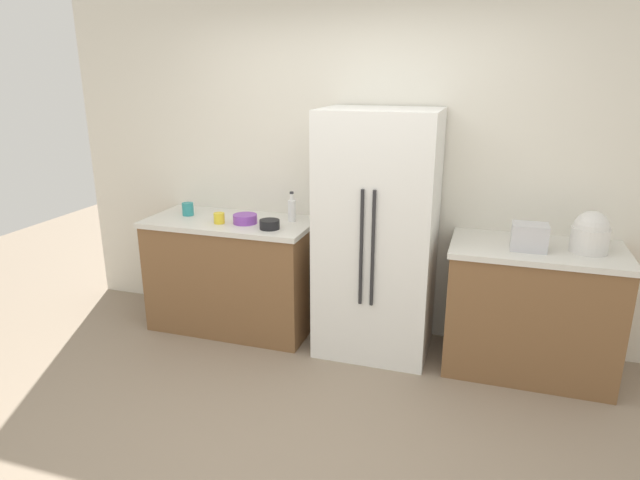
# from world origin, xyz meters

# --- Properties ---
(ground_plane) EXTENTS (10.01, 10.01, 0.00)m
(ground_plane) POSITION_xyz_m (0.00, 0.00, 0.00)
(ground_plane) COLOR gray
(kitchen_back_panel) EXTENTS (5.01, 0.10, 3.09)m
(kitchen_back_panel) POSITION_xyz_m (0.00, 1.73, 1.55)
(kitchen_back_panel) COLOR silver
(kitchen_back_panel) RESTS_ON ground_plane
(counter_left) EXTENTS (1.33, 0.66, 0.92)m
(counter_left) POSITION_xyz_m (-0.96, 1.36, 0.46)
(counter_left) COLOR brown
(counter_left) RESTS_ON ground_plane
(counter_right) EXTENTS (1.14, 0.66, 0.92)m
(counter_right) POSITION_xyz_m (1.33, 1.36, 0.46)
(counter_right) COLOR brown
(counter_right) RESTS_ON ground_plane
(refrigerator) EXTENTS (0.82, 0.66, 1.81)m
(refrigerator) POSITION_xyz_m (0.23, 1.35, 0.90)
(refrigerator) COLOR white
(refrigerator) RESTS_ON ground_plane
(toaster) EXTENTS (0.23, 0.17, 0.18)m
(toaster) POSITION_xyz_m (1.26, 1.28, 1.01)
(toaster) COLOR silver
(toaster) RESTS_ON counter_right
(rice_cooker) EXTENTS (0.24, 0.24, 0.27)m
(rice_cooker) POSITION_xyz_m (1.63, 1.35, 1.04)
(rice_cooker) COLOR silver
(rice_cooker) RESTS_ON counter_right
(bottle_a) EXTENTS (0.06, 0.06, 0.24)m
(bottle_a) POSITION_xyz_m (-0.48, 1.47, 1.01)
(bottle_a) COLOR white
(bottle_a) RESTS_ON counter_left
(cup_a) EXTENTS (0.08, 0.08, 0.08)m
(cup_a) POSITION_xyz_m (-0.99, 1.24, 0.96)
(cup_a) COLOR yellow
(cup_a) RESTS_ON counter_left
(cup_b) EXTENTS (0.09, 0.09, 0.10)m
(cup_b) POSITION_xyz_m (-1.35, 1.38, 0.97)
(cup_b) COLOR teal
(cup_b) RESTS_ON counter_left
(bowl_a) EXTENTS (0.15, 0.15, 0.07)m
(bowl_a) POSITION_xyz_m (-0.56, 1.22, 0.95)
(bowl_a) COLOR black
(bowl_a) RESTS_ON counter_left
(bowl_b) EXTENTS (0.19, 0.19, 0.07)m
(bowl_b) POSITION_xyz_m (-0.80, 1.30, 0.95)
(bowl_b) COLOR purple
(bowl_b) RESTS_ON counter_left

